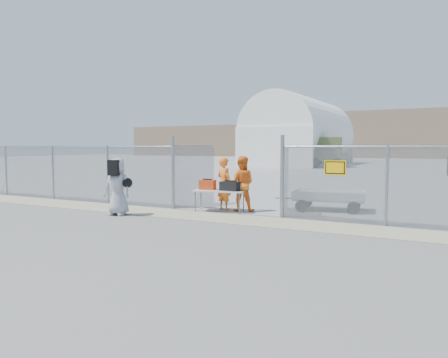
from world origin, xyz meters
The scene contains 13 objects.
ground centered at (0.00, 0.00, 0.00)m, with size 160.00×160.00×0.00m, color #515151.
tarmac_inside centered at (0.00, 42.00, 0.01)m, with size 160.00×80.00×0.01m, color gray.
dirt_strip centered at (0.00, 1.00, 0.01)m, with size 44.00×1.60×0.01m, color gray.
chain_link_fence centered at (0.00, 2.00, 1.10)m, with size 40.00×0.20×2.20m, color gray, non-canonical shape.
quonset_hangar centered at (-10.00, 40.00, 4.00)m, with size 9.00×18.00×8.00m, color white, non-canonical shape.
folding_table centered at (-0.23, 2.12, 0.36)m, with size 1.69×0.70×0.72m, color silver, non-canonical shape.
orange_bag centered at (-0.68, 2.10, 0.88)m, with size 0.52×0.34×0.32m, color #CD3F12.
black_duffel centered at (0.16, 2.11, 0.87)m, with size 0.62×0.36×0.30m, color black.
security_worker_left centered at (-0.23, 2.46, 0.90)m, with size 0.66×0.43×1.80m, color orange.
security_worker_right centered at (0.37, 2.53, 0.92)m, with size 0.89×0.70×1.84m, color orange.
visitor centered at (-2.69, -0.04, 0.90)m, with size 0.88×0.57×1.80m, color #9C9CA4.
utility_trailer centered at (2.88, 4.09, 0.37)m, with size 3.01×1.55×0.73m, color silver, non-canonical shape.
military_truck centered at (-6.66, 34.25, 1.55)m, with size 6.52×2.41×3.11m, color #576032, non-canonical shape.
Camera 1 is at (6.70, -10.41, 2.15)m, focal length 35.00 mm.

